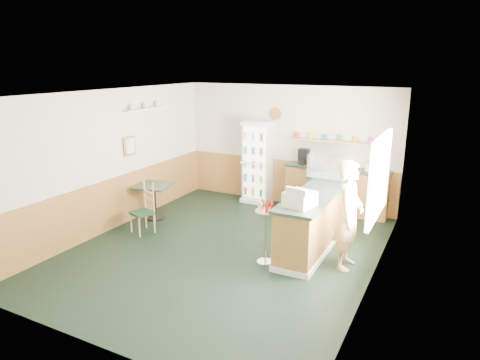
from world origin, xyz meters
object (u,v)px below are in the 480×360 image
Objects in this scene: drinks_fridge at (257,162)px; cafe_table at (154,195)px; display_case at (332,167)px; shopkeeper at (349,215)px; cafe_chair at (144,205)px; cash_register at (300,199)px; condiment_stand at (266,223)px.

cafe_table is at bearing -124.14° from drinks_fridge.
display_case is 0.49× the size of shopkeeper.
cafe_table is (-4.10, 0.36, -0.36)m from shopkeeper.
shopkeeper is at bearing 24.94° from cafe_chair.
drinks_fridge reaches higher than shopkeeper.
shopkeeper is 2.22× the size of cafe_table.
cafe_table is at bearing -178.13° from cash_register.
shopkeeper is 3.86m from cafe_chair.
condiment_stand is at bearing -151.41° from cash_register.
drinks_fridge is 1.81× the size of condiment_stand.
condiment_stand is at bearing 108.49° from shopkeeper.
cash_register is 0.41× the size of condiment_stand.
display_case is 2.02× the size of cash_register.
cash_register is 0.69m from condiment_stand.
drinks_fridge is at bearing 46.05° from shopkeeper.
drinks_fridge is 2.23m from display_case.
cash_register is at bearing 111.88° from shopkeeper.
cafe_table is (-3.40, 0.67, -0.61)m from cash_register.
shopkeeper reaches higher than cafe_chair.
cafe_chair is (-3.13, 0.04, -0.60)m from cash_register.
shopkeeper is 1.67× the size of condiment_stand.
cafe_chair is (0.27, -0.63, 0.01)m from cafe_table.
cafe_chair reaches higher than cafe_table.
cafe_chair is at bearing -150.72° from display_case.
condiment_stand is at bearing -15.69° from cafe_table.
drinks_fridge is 2.54m from cafe_table.
cafe_table is at bearing -161.71° from display_case.
display_case is 0.82× the size of condiment_stand.
cafe_table is (-2.89, 0.81, -0.17)m from condiment_stand.
drinks_fridge is at bearing 139.11° from cash_register.
shopkeeper reaches higher than cafe_table.
display_case is 1.09× the size of cafe_table.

